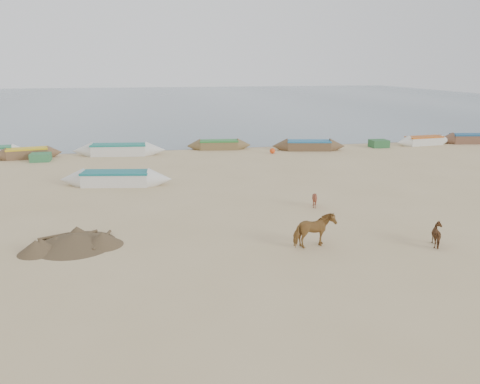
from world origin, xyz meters
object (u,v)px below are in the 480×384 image
near_canoe (116,178)px  calf_right (439,235)px  cow_adult (314,231)px  calf_front (315,199)px

near_canoe → calf_right: bearing=-33.7°
cow_adult → calf_front: bearing=-31.0°
calf_front → near_canoe: (-10.02, 6.64, -0.00)m
calf_front → near_canoe: 12.02m
cow_adult → calf_right: cow_adult is taller
cow_adult → near_canoe: cow_adult is taller
calf_front → cow_adult: bearing=-50.6°
calf_front → calf_right: bearing=-3.0°
cow_adult → near_canoe: size_ratio=0.25×
calf_right → near_canoe: (-13.04, 12.54, -0.03)m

